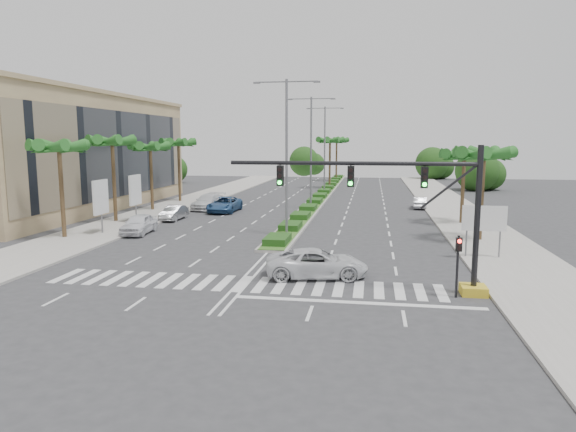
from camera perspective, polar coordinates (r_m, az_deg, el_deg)
name	(u,v)px	position (r m, az deg, el deg)	size (l,w,h in m)	color
ground	(243,284)	(27.02, -5.07, -7.54)	(160.00, 160.00, 0.00)	#333335
footpath_right	(474,227)	(46.56, 19.92, -1.18)	(6.00, 120.00, 0.15)	gray
footpath_left	(139,219)	(50.64, -16.21, -0.28)	(6.00, 120.00, 0.15)	gray
median	(324,194)	(70.84, 3.97, 2.43)	(2.20, 75.00, 0.20)	gray
median_grass	(324,193)	(70.82, 3.97, 2.53)	(1.80, 75.00, 0.04)	#336121
building	(68,154)	(60.63, -23.29, 6.37)	(12.00, 36.00, 12.00)	tan
signal_gantry	(429,223)	(25.61, 15.35, -0.76)	(12.60, 1.20, 7.20)	gold
pedestrian_signal	(458,256)	(25.39, 18.38, -4.22)	(0.28, 0.36, 3.00)	black
direction_sign	(484,221)	(34.23, 20.96, -0.48)	(2.70, 0.11, 3.40)	slate
billboard_near	(101,198)	(42.92, -20.10, 1.93)	(0.18, 2.10, 4.35)	slate
billboard_far	(135,190)	(48.21, -16.62, 2.74)	(0.18, 2.10, 4.35)	slate
palm_left_near	(59,150)	(42.03, -24.09, 6.69)	(4.57, 4.68, 7.55)	brown
palm_left_mid	(112,144)	(48.91, -18.95, 7.55)	(4.57, 4.68, 7.95)	brown
palm_left_far	(150,149)	(56.11, -15.05, 7.17)	(4.57, 4.68, 7.35)	brown
palm_left_end	(178,145)	(63.48, -12.08, 7.72)	(4.57, 4.68, 7.75)	brown
palm_right_near	(484,157)	(39.98, 20.93, 6.12)	(4.57, 4.68, 7.05)	brown
palm_right_far	(464,158)	(47.85, 19.00, 6.14)	(4.57, 4.68, 6.75)	brown
palm_median_a	(330,142)	(80.42, 4.69, 8.18)	(4.57, 4.68, 8.05)	brown
palm_median_b	(337,142)	(95.38, 5.43, 8.19)	(4.57, 4.68, 8.05)	brown
streetlight_near	(287,148)	(39.70, -0.16, 7.53)	(5.10, 0.25, 12.00)	slate
streetlight_mid	(311,146)	(55.55, 2.58, 7.75)	(5.10, 0.25, 12.00)	slate
streetlight_far	(325,145)	(71.46, 4.10, 7.87)	(5.10, 0.25, 12.00)	slate
car_parked_a	(139,224)	(42.72, -16.23, -0.86)	(1.87, 4.65, 1.58)	white
car_parked_b	(174,213)	(49.40, -12.57, 0.35)	(1.43, 4.11, 1.36)	#9FA0A4
car_parked_c	(225,204)	(54.00, -7.06, 1.28)	(2.62, 5.69, 1.58)	#2A5081
car_parked_d	(208,202)	(56.44, -8.86, 1.58)	(2.29, 5.64, 1.64)	silver
car_crossing	(317,263)	(28.12, 3.22, -5.26)	(2.56, 5.56, 1.54)	silver
car_right	(420,203)	(58.32, 14.43, 1.45)	(1.36, 3.89, 1.28)	silver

